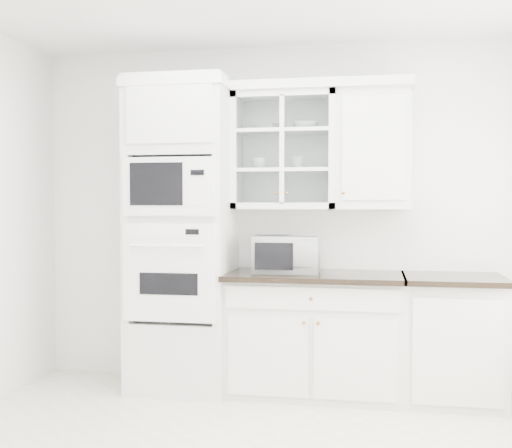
# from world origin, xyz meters

# --- Properties ---
(room_shell) EXTENTS (4.00, 3.50, 2.70)m
(room_shell) POSITION_xyz_m (0.00, 0.43, 1.78)
(room_shell) COLOR white
(room_shell) RESTS_ON ground
(oven_column) EXTENTS (0.76, 0.68, 2.40)m
(oven_column) POSITION_xyz_m (-0.75, 1.42, 1.20)
(oven_column) COLOR silver
(oven_column) RESTS_ON ground
(base_cabinet_run) EXTENTS (1.32, 0.67, 0.92)m
(base_cabinet_run) POSITION_xyz_m (0.28, 1.45, 0.46)
(base_cabinet_run) COLOR silver
(base_cabinet_run) RESTS_ON ground
(extra_base_cabinet) EXTENTS (0.72, 0.67, 0.92)m
(extra_base_cabinet) POSITION_xyz_m (1.28, 1.45, 0.46)
(extra_base_cabinet) COLOR silver
(extra_base_cabinet) RESTS_ON ground
(upper_cabinet_glass) EXTENTS (0.80, 0.33, 0.90)m
(upper_cabinet_glass) POSITION_xyz_m (0.03, 1.58, 1.85)
(upper_cabinet_glass) COLOR silver
(upper_cabinet_glass) RESTS_ON room_shell
(upper_cabinet_solid) EXTENTS (0.55, 0.33, 0.90)m
(upper_cabinet_solid) POSITION_xyz_m (0.71, 1.58, 1.85)
(upper_cabinet_solid) COLOR silver
(upper_cabinet_solid) RESTS_ON room_shell
(crown_molding) EXTENTS (2.14, 0.38, 0.07)m
(crown_molding) POSITION_xyz_m (-0.07, 1.56, 2.33)
(crown_molding) COLOR white
(crown_molding) RESTS_ON room_shell
(countertop_microwave) EXTENTS (0.50, 0.42, 0.28)m
(countertop_microwave) POSITION_xyz_m (0.07, 1.42, 1.06)
(countertop_microwave) COLOR white
(countertop_microwave) RESTS_ON base_cabinet_run
(bowl_a) EXTENTS (0.26, 0.26, 0.05)m
(bowl_a) POSITION_xyz_m (-0.12, 1.60, 2.04)
(bowl_a) COLOR white
(bowl_a) RESTS_ON upper_cabinet_glass
(bowl_b) EXTENTS (0.25, 0.25, 0.06)m
(bowl_b) POSITION_xyz_m (0.19, 1.60, 2.04)
(bowl_b) COLOR white
(bowl_b) RESTS_ON upper_cabinet_glass
(cup_a) EXTENTS (0.13, 0.13, 0.09)m
(cup_a) POSITION_xyz_m (-0.17, 1.58, 1.75)
(cup_a) COLOR white
(cup_a) RESTS_ON upper_cabinet_glass
(cup_b) EXTENTS (0.12, 0.12, 0.10)m
(cup_b) POSITION_xyz_m (0.13, 1.59, 1.76)
(cup_b) COLOR white
(cup_b) RESTS_ON upper_cabinet_glass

